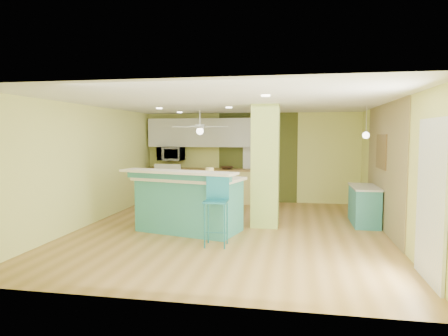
% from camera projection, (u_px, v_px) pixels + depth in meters
% --- Properties ---
extents(floor, '(6.00, 7.00, 0.01)m').
position_uv_depth(floor, '(230.00, 230.00, 7.93)').
color(floor, olive).
rests_on(floor, ground).
extents(ceiling, '(6.00, 7.00, 0.01)m').
position_uv_depth(ceiling, '(230.00, 103.00, 7.72)').
color(ceiling, white).
rests_on(ceiling, wall_back).
extents(wall_back, '(6.00, 0.01, 2.50)m').
position_uv_depth(wall_back, '(251.00, 158.00, 11.26)').
color(wall_back, '#E5E97C').
rests_on(wall_back, floor).
extents(wall_front, '(6.00, 0.01, 2.50)m').
position_uv_depth(wall_front, '(178.00, 193.00, 4.39)').
color(wall_front, '#E5E97C').
rests_on(wall_front, floor).
extents(wall_left, '(0.01, 7.00, 2.50)m').
position_uv_depth(wall_left, '(89.00, 165.00, 8.37)').
color(wall_left, '#E5E97C').
rests_on(wall_left, floor).
extents(wall_right, '(0.01, 7.00, 2.50)m').
position_uv_depth(wall_right, '(392.00, 170.00, 7.29)').
color(wall_right, '#E5E97C').
rests_on(wall_right, floor).
extents(wood_panel, '(0.02, 3.40, 2.50)m').
position_uv_depth(wood_panel, '(384.00, 167.00, 7.88)').
color(wood_panel, olive).
rests_on(wood_panel, floor).
extents(olive_accent, '(2.20, 0.02, 2.50)m').
position_uv_depth(olive_accent, '(258.00, 158.00, 11.21)').
color(olive_accent, '#4C5221').
rests_on(olive_accent, floor).
extents(interior_door, '(0.82, 0.05, 2.00)m').
position_uv_depth(interior_door, '(257.00, 167.00, 11.20)').
color(interior_door, white).
rests_on(interior_door, floor).
extents(french_door, '(0.04, 1.08, 2.10)m').
position_uv_depth(french_door, '(431.00, 201.00, 5.06)').
color(french_door, white).
rests_on(french_door, floor).
extents(column, '(0.55, 0.55, 2.50)m').
position_uv_depth(column, '(265.00, 166.00, 8.20)').
color(column, '#AAC159').
rests_on(column, floor).
extents(kitchen_run, '(3.25, 0.63, 0.94)m').
position_uv_depth(kitchen_run, '(203.00, 185.00, 11.26)').
color(kitchen_run, '#E1D475').
rests_on(kitchen_run, floor).
extents(stove, '(0.76, 0.66, 1.08)m').
position_uv_depth(stove, '(171.00, 185.00, 11.42)').
color(stove, white).
rests_on(stove, floor).
extents(upper_cabinets, '(3.20, 0.34, 0.80)m').
position_uv_depth(upper_cabinets, '(204.00, 133.00, 11.26)').
color(upper_cabinets, silver).
rests_on(upper_cabinets, wall_back).
extents(microwave, '(0.70, 0.48, 0.39)m').
position_uv_depth(microwave, '(171.00, 154.00, 11.36)').
color(microwave, silver).
rests_on(microwave, wall_back).
extents(ceiling_fan, '(1.41, 1.41, 0.61)m').
position_uv_depth(ceiling_fan, '(200.00, 127.00, 9.92)').
color(ceiling_fan, white).
rests_on(ceiling_fan, ceiling).
extents(pendant_lamp, '(0.14, 0.14, 0.69)m').
position_uv_depth(pendant_lamp, '(366.00, 135.00, 8.03)').
color(pendant_lamp, silver).
rests_on(pendant_lamp, ceiling).
extents(wall_decor, '(0.03, 0.90, 0.70)m').
position_uv_depth(wall_decor, '(381.00, 152.00, 8.05)').
color(wall_decor, brown).
rests_on(wall_decor, wood_panel).
extents(peninsula, '(2.39, 1.71, 1.23)m').
position_uv_depth(peninsula, '(189.00, 203.00, 7.80)').
color(peninsula, teal).
rests_on(peninsula, floor).
extents(bar_stool, '(0.41, 0.41, 1.20)m').
position_uv_depth(bar_stool, '(217.00, 199.00, 6.80)').
color(bar_stool, '#1D7286').
rests_on(bar_stool, floor).
extents(side_counter, '(0.53, 1.26, 0.81)m').
position_uv_depth(side_counter, '(364.00, 205.00, 8.43)').
color(side_counter, teal).
rests_on(side_counter, floor).
extents(fruit_bowl, '(0.40, 0.40, 0.08)m').
position_uv_depth(fruit_bowl, '(227.00, 168.00, 11.00)').
color(fruit_bowl, '#372416').
rests_on(fruit_bowl, kitchen_run).
extents(canister, '(0.16, 0.16, 0.17)m').
position_uv_depth(canister, '(210.00, 172.00, 7.91)').
color(canister, yellow).
rests_on(canister, peninsula).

